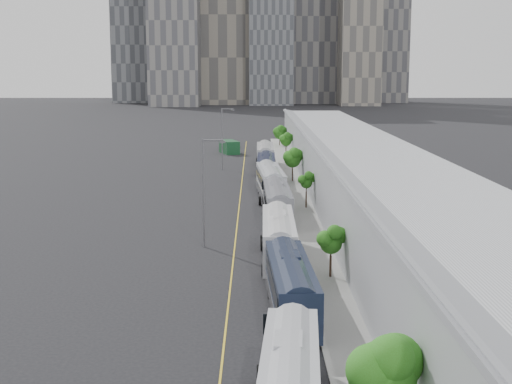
{
  "coord_description": "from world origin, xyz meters",
  "views": [
    {
      "loc": [
        0.22,
        -22.76,
        15.35
      ],
      "look_at": [
        0.42,
        50.06,
        3.0
      ],
      "focal_mm": 50.0,
      "sensor_mm": 36.0,
      "label": 1
    }
  ],
  "objects_px": {
    "bus_2": "(278,242)",
    "street_lamp_far": "(223,135)",
    "bus_3": "(277,206)",
    "bus_5": "(266,170)",
    "bus_4": "(270,185)",
    "bus_1": "(291,291)",
    "suv": "(228,144)",
    "bus_6": "(265,158)",
    "street_lamp_near": "(205,186)",
    "shipping_container": "(229,147)"
  },
  "relations": [
    {
      "from": "bus_2",
      "to": "bus_4",
      "type": "height_order",
      "value": "bus_4"
    },
    {
      "from": "street_lamp_near",
      "to": "suv",
      "type": "height_order",
      "value": "street_lamp_near"
    },
    {
      "from": "bus_2",
      "to": "street_lamp_near",
      "type": "height_order",
      "value": "street_lamp_near"
    },
    {
      "from": "bus_1",
      "to": "bus_3",
      "type": "bearing_deg",
      "value": 87.46
    },
    {
      "from": "bus_6",
      "to": "street_lamp_far",
      "type": "relative_size",
      "value": 1.37
    },
    {
      "from": "street_lamp_near",
      "to": "street_lamp_far",
      "type": "relative_size",
      "value": 0.99
    },
    {
      "from": "street_lamp_far",
      "to": "suv",
      "type": "bearing_deg",
      "value": 90.69
    },
    {
      "from": "bus_1",
      "to": "bus_5",
      "type": "xyz_separation_m",
      "value": [
        -0.62,
        56.65,
        -0.01
      ]
    },
    {
      "from": "bus_2",
      "to": "bus_3",
      "type": "xyz_separation_m",
      "value": [
        0.43,
        15.9,
        -0.01
      ]
    },
    {
      "from": "shipping_container",
      "to": "suv",
      "type": "height_order",
      "value": "shipping_container"
    },
    {
      "from": "bus_5",
      "to": "bus_2",
      "type": "bearing_deg",
      "value": -88.36
    },
    {
      "from": "bus_2",
      "to": "bus_3",
      "type": "relative_size",
      "value": 1.01
    },
    {
      "from": "bus_2",
      "to": "street_lamp_far",
      "type": "bearing_deg",
      "value": 97.82
    },
    {
      "from": "bus_1",
      "to": "bus_5",
      "type": "distance_m",
      "value": 56.65
    },
    {
      "from": "bus_1",
      "to": "bus_2",
      "type": "xyz_separation_m",
      "value": [
        -0.33,
        13.24,
        0.05
      ]
    },
    {
      "from": "bus_6",
      "to": "suv",
      "type": "relative_size",
      "value": 2.5
    },
    {
      "from": "bus_3",
      "to": "bus_5",
      "type": "bearing_deg",
      "value": 90.61
    },
    {
      "from": "bus_1",
      "to": "bus_6",
      "type": "relative_size",
      "value": 0.95
    },
    {
      "from": "bus_5",
      "to": "bus_1",
      "type": "bearing_deg",
      "value": -88.11
    },
    {
      "from": "bus_4",
      "to": "bus_6",
      "type": "relative_size",
      "value": 1.02
    },
    {
      "from": "street_lamp_near",
      "to": "bus_3",
      "type": "bearing_deg",
      "value": 59.46
    },
    {
      "from": "bus_2",
      "to": "bus_3",
      "type": "bearing_deg",
      "value": 89.18
    },
    {
      "from": "bus_2",
      "to": "bus_3",
      "type": "height_order",
      "value": "bus_2"
    },
    {
      "from": "bus_5",
      "to": "street_lamp_near",
      "type": "height_order",
      "value": "street_lamp_near"
    },
    {
      "from": "street_lamp_far",
      "to": "bus_1",
      "type": "bearing_deg",
      "value": -83.99
    },
    {
      "from": "street_lamp_near",
      "to": "street_lamp_far",
      "type": "xyz_separation_m",
      "value": [
        -0.58,
        50.3,
        0.04
      ]
    },
    {
      "from": "suv",
      "to": "bus_4",
      "type": "bearing_deg",
      "value": -64.96
    },
    {
      "from": "bus_6",
      "to": "bus_2",
      "type": "bearing_deg",
      "value": -89.45
    },
    {
      "from": "bus_3",
      "to": "street_lamp_near",
      "type": "xyz_separation_m",
      "value": [
        -6.69,
        -11.33,
        3.91
      ]
    },
    {
      "from": "bus_6",
      "to": "street_lamp_far",
      "type": "height_order",
      "value": "street_lamp_far"
    },
    {
      "from": "bus_1",
      "to": "shipping_container",
      "type": "height_order",
      "value": "bus_1"
    },
    {
      "from": "bus_4",
      "to": "bus_5",
      "type": "distance_m",
      "value": 14.02
    },
    {
      "from": "bus_6",
      "to": "street_lamp_near",
      "type": "bearing_deg",
      "value": -96.21
    },
    {
      "from": "bus_1",
      "to": "bus_6",
      "type": "distance_m",
      "value": 70.43
    },
    {
      "from": "bus_4",
      "to": "shipping_container",
      "type": "height_order",
      "value": "bus_4"
    },
    {
      "from": "bus_3",
      "to": "suv",
      "type": "height_order",
      "value": "bus_3"
    },
    {
      "from": "bus_3",
      "to": "shipping_container",
      "type": "xyz_separation_m",
      "value": [
        -7.11,
        61.56,
        -0.36
      ]
    },
    {
      "from": "bus_3",
      "to": "street_lamp_near",
      "type": "distance_m",
      "value": 13.73
    },
    {
      "from": "bus_3",
      "to": "street_lamp_far",
      "type": "bearing_deg",
      "value": 99.69
    },
    {
      "from": "bus_6",
      "to": "bus_3",
      "type": "bearing_deg",
      "value": -88.78
    },
    {
      "from": "bus_3",
      "to": "shipping_container",
      "type": "bearing_deg",
      "value": 95.71
    },
    {
      "from": "bus_2",
      "to": "street_lamp_far",
      "type": "distance_m",
      "value": 55.43
    },
    {
      "from": "bus_5",
      "to": "shipping_container",
      "type": "distance_m",
      "value": 34.65
    },
    {
      "from": "shipping_container",
      "to": "bus_3",
      "type": "bearing_deg",
      "value": -101.41
    },
    {
      "from": "bus_5",
      "to": "suv",
      "type": "distance_m",
      "value": 45.13
    },
    {
      "from": "street_lamp_far",
      "to": "bus_3",
      "type": "bearing_deg",
      "value": -79.44
    },
    {
      "from": "bus_1",
      "to": "bus_4",
      "type": "bearing_deg",
      "value": 88.07
    },
    {
      "from": "street_lamp_near",
      "to": "street_lamp_far",
      "type": "distance_m",
      "value": 50.3
    },
    {
      "from": "street_lamp_far",
      "to": "suv",
      "type": "height_order",
      "value": "street_lamp_far"
    },
    {
      "from": "bus_3",
      "to": "bus_5",
      "type": "height_order",
      "value": "bus_3"
    }
  ]
}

